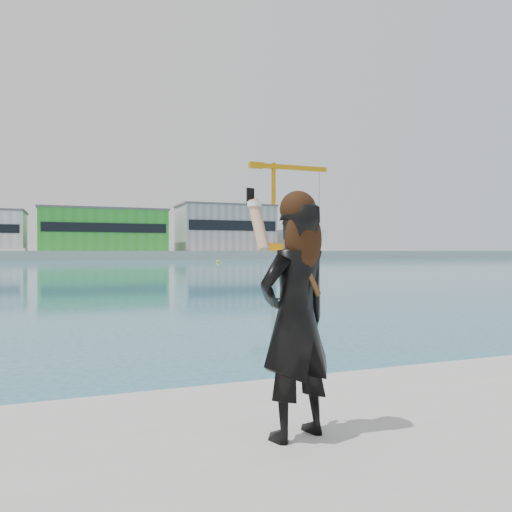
{
  "coord_description": "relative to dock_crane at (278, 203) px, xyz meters",
  "views": [
    {
      "loc": [
        -0.74,
        -3.23,
        1.98
      ],
      "look_at": [
        0.6,
        0.31,
        1.94
      ],
      "focal_mm": 35.0,
      "sensor_mm": 36.0,
      "label": 1
    }
  ],
  "objects": [
    {
      "name": "warehouse_grey_right",
      "position": [
        -13.2,
        5.98,
        -6.8
      ],
      "size": [
        25.5,
        15.35,
        12.5
      ],
      "color": "gray",
      "rests_on": "far_quay"
    },
    {
      "name": "dock_crane",
      "position": [
        0.0,
        0.0,
        0.0
      ],
      "size": [
        23.0,
        4.0,
        24.0
      ],
      "color": "orange",
      "rests_on": "far_quay"
    },
    {
      "name": "warehouse_green",
      "position": [
        -45.2,
        5.98,
        -7.81
      ],
      "size": [
        30.6,
        16.36,
        10.5
      ],
      "color": "green",
      "rests_on": "far_quay"
    },
    {
      "name": "woman",
      "position": [
        -52.6,
        -122.39,
        -13.47
      ],
      "size": [
        0.62,
        0.5,
        1.57
      ],
      "rotation": [
        0.0,
        0.0,
        3.45
      ],
      "color": "black",
      "rests_on": "near_quay"
    },
    {
      "name": "buoy_near",
      "position": [
        -21.51,
        -55.33,
        -15.07
      ],
      "size": [
        0.5,
        0.5,
        0.5
      ],
      "primitive_type": "sphere",
      "color": "yellow",
      "rests_on": "ground"
    },
    {
      "name": "far_quay",
      "position": [
        -53.2,
        8.0,
        -14.07
      ],
      "size": [
        320.0,
        40.0,
        2.0
      ],
      "primitive_type": "cube",
      "color": "#9E9E99",
      "rests_on": "ground"
    },
    {
      "name": "flagpole_right",
      "position": [
        -31.11,
        -1.0,
        -8.53
      ],
      "size": [
        1.28,
        0.16,
        8.0
      ],
      "color": "silver",
      "rests_on": "far_quay"
    },
    {
      "name": "ancillary_shed",
      "position": [
        8.8,
        4.0,
        -10.07
      ],
      "size": [
        12.0,
        10.0,
        6.0
      ],
      "primitive_type": "cube",
      "color": "silver",
      "rests_on": "far_quay"
    },
    {
      "name": "buoy_extra",
      "position": [
        -29.84,
        -43.64,
        -15.07
      ],
      "size": [
        0.5,
        0.5,
        0.5
      ],
      "primitive_type": "sphere",
      "color": "yellow",
      "rests_on": "ground"
    }
  ]
}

